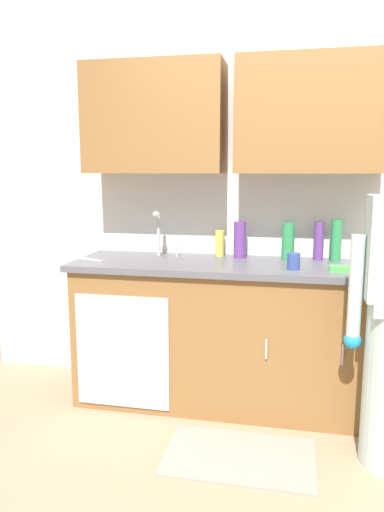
# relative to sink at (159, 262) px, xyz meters

# --- Properties ---
(ground_plane) EXTENTS (9.00, 9.00, 0.00)m
(ground_plane) POSITION_rel_sink_xyz_m (1.00, -0.71, -0.93)
(ground_plane) COLOR #998466
(kitchen_wall_with_uppers) EXTENTS (4.80, 0.44, 2.70)m
(kitchen_wall_with_uppers) POSITION_rel_sink_xyz_m (0.86, 0.29, 0.55)
(kitchen_wall_with_uppers) COLOR silver
(kitchen_wall_with_uppers) RESTS_ON ground
(counter_cabinet) EXTENTS (1.90, 0.62, 0.90)m
(counter_cabinet) POSITION_rel_sink_xyz_m (0.44, -0.01, -0.48)
(counter_cabinet) COLOR brown
(counter_cabinet) RESTS_ON ground
(countertop) EXTENTS (1.96, 0.66, 0.04)m
(countertop) POSITION_rel_sink_xyz_m (0.45, -0.01, -0.01)
(countertop) COLOR #595960
(countertop) RESTS_ON counter_cabinet
(sink) EXTENTS (0.50, 0.36, 0.35)m
(sink) POSITION_rel_sink_xyz_m (0.00, 0.00, 0.00)
(sink) COLOR #B7BABF
(sink) RESTS_ON counter_cabinet
(floor_mat) EXTENTS (0.80, 0.50, 0.01)m
(floor_mat) POSITION_rel_sink_xyz_m (0.62, -0.66, -0.92)
(floor_mat) COLOR gray
(floor_mat) RESTS_ON ground
(bottle_soap) EXTENTS (0.06, 0.06, 0.25)m
(bottle_soap) POSITION_rel_sink_xyz_m (1.03, 0.21, 0.14)
(bottle_soap) COLOR #66388C
(bottle_soap) RESTS_ON countertop
(bottle_water_tall) EXTENTS (0.08, 0.08, 0.24)m
(bottle_water_tall) POSITION_rel_sink_xyz_m (0.51, 0.18, 0.14)
(bottle_water_tall) COLOR #66388C
(bottle_water_tall) RESTS_ON countertop
(bottle_dish_liquid) EXTENTS (0.06, 0.06, 0.18)m
(bottle_dish_liquid) POSITION_rel_sink_xyz_m (0.37, 0.22, 0.10)
(bottle_dish_liquid) COLOR #D8D14C
(bottle_dish_liquid) RESTS_ON countertop
(bottle_cleaner_spray) EXTENTS (0.08, 0.08, 0.24)m
(bottle_cleaner_spray) POSITION_rel_sink_xyz_m (0.83, 0.18, 0.14)
(bottle_cleaner_spray) COLOR #2D8C4C
(bottle_cleaner_spray) RESTS_ON countertop
(bottle_water_short) EXTENTS (0.07, 0.07, 0.27)m
(bottle_water_short) POSITION_rel_sink_xyz_m (1.13, 0.18, 0.15)
(bottle_water_short) COLOR #2D8C4C
(bottle_water_short) RESTS_ON countertop
(cup_by_sink) EXTENTS (0.08, 0.08, 0.10)m
(cup_by_sink) POSITION_rel_sink_xyz_m (0.87, -0.15, 0.06)
(cup_by_sink) COLOR #33478C
(cup_by_sink) RESTS_ON countertop
(knife_on_counter) EXTENTS (0.23, 0.12, 0.01)m
(knife_on_counter) POSITION_rel_sink_xyz_m (-0.45, -0.09, 0.02)
(knife_on_counter) COLOR silver
(knife_on_counter) RESTS_ON countertop
(sponge) EXTENTS (0.11, 0.07, 0.03)m
(sponge) POSITION_rel_sink_xyz_m (1.13, -0.14, 0.03)
(sponge) COLOR #4CBF4C
(sponge) RESTS_ON countertop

